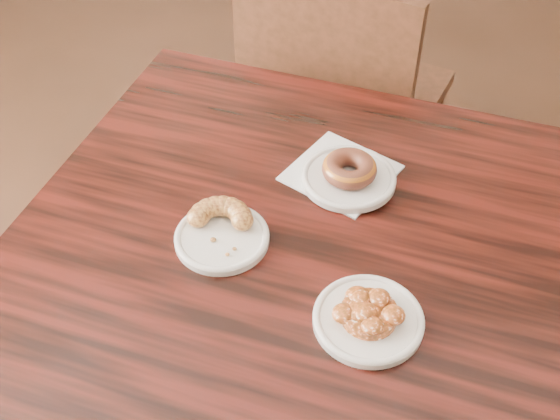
# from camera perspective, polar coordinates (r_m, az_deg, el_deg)

# --- Properties ---
(cafe_table) EXTENTS (1.16, 1.16, 0.75)m
(cafe_table) POSITION_cam_1_polar(r_m,az_deg,el_deg) (1.49, 0.86, -12.47)
(cafe_table) COLOR black
(cafe_table) RESTS_ON floor
(chair_far) EXTENTS (0.66, 0.66, 0.90)m
(chair_far) POSITION_cam_1_polar(r_m,az_deg,el_deg) (2.03, 5.69, 9.10)
(chair_far) COLOR black
(chair_far) RESTS_ON floor
(napkin) EXTENTS (0.24, 0.24, 0.00)m
(napkin) POSITION_cam_1_polar(r_m,az_deg,el_deg) (1.32, 4.97, 3.04)
(napkin) COLOR white
(napkin) RESTS_ON cafe_table
(plate_donut) EXTENTS (0.17, 0.17, 0.01)m
(plate_donut) POSITION_cam_1_polar(r_m,az_deg,el_deg) (1.30, 5.59, 2.58)
(plate_donut) COLOR silver
(plate_donut) RESTS_ON napkin
(plate_cruller) EXTENTS (0.16, 0.16, 0.01)m
(plate_cruller) POSITION_cam_1_polar(r_m,az_deg,el_deg) (1.20, -4.74, -2.29)
(plate_cruller) COLOR silver
(plate_cruller) RESTS_ON cafe_table
(plate_fritter) EXTENTS (0.17, 0.17, 0.01)m
(plate_fritter) POSITION_cam_1_polar(r_m,az_deg,el_deg) (1.09, 7.18, -8.85)
(plate_fritter) COLOR white
(plate_fritter) RESTS_ON cafe_table
(glazed_donut) EXTENTS (0.10, 0.10, 0.04)m
(glazed_donut) POSITION_cam_1_polar(r_m,az_deg,el_deg) (1.28, 5.66, 3.37)
(glazed_donut) COLOR #955215
(glazed_donut) RESTS_ON plate_donut
(apple_fritter) EXTENTS (0.12, 0.12, 0.03)m
(apple_fritter) POSITION_cam_1_polar(r_m,az_deg,el_deg) (1.08, 7.27, -8.21)
(apple_fritter) COLOR #4B2308
(apple_fritter) RESTS_ON plate_fritter
(cruller_fragment) EXTENTS (0.13, 0.13, 0.03)m
(cruller_fragment) POSITION_cam_1_polar(r_m,az_deg,el_deg) (1.18, -4.81, -1.51)
(cruller_fragment) COLOR #5B2D12
(cruller_fragment) RESTS_ON plate_cruller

